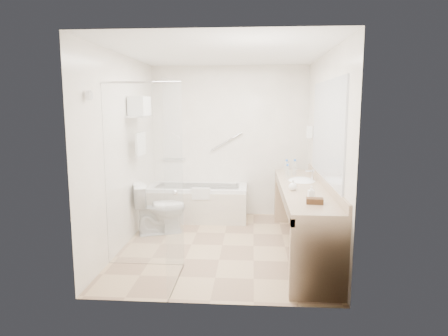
# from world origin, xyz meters

# --- Properties ---
(floor) EXTENTS (3.20, 3.20, 0.00)m
(floor) POSITION_xyz_m (0.00, 0.00, 0.00)
(floor) COLOR tan
(floor) RESTS_ON ground
(ceiling) EXTENTS (2.60, 3.20, 0.10)m
(ceiling) POSITION_xyz_m (0.00, 0.00, 2.50)
(ceiling) COLOR white
(ceiling) RESTS_ON wall_back
(wall_back) EXTENTS (2.60, 0.10, 2.50)m
(wall_back) POSITION_xyz_m (0.00, 1.60, 1.25)
(wall_back) COLOR white
(wall_back) RESTS_ON ground
(wall_front) EXTENTS (2.60, 0.10, 2.50)m
(wall_front) POSITION_xyz_m (0.00, -1.60, 1.25)
(wall_front) COLOR white
(wall_front) RESTS_ON ground
(wall_left) EXTENTS (0.10, 3.20, 2.50)m
(wall_left) POSITION_xyz_m (-1.30, 0.00, 1.25)
(wall_left) COLOR white
(wall_left) RESTS_ON ground
(wall_right) EXTENTS (0.10, 3.20, 2.50)m
(wall_right) POSITION_xyz_m (1.30, 0.00, 1.25)
(wall_right) COLOR white
(wall_right) RESTS_ON ground
(bathtub) EXTENTS (1.60, 0.73, 0.59)m
(bathtub) POSITION_xyz_m (-0.50, 1.24, 0.28)
(bathtub) COLOR white
(bathtub) RESTS_ON floor
(grab_bar_short) EXTENTS (0.40, 0.03, 0.03)m
(grab_bar_short) POSITION_xyz_m (-0.95, 1.56, 0.95)
(grab_bar_short) COLOR silver
(grab_bar_short) RESTS_ON wall_back
(grab_bar_long) EXTENTS (0.53, 0.03, 0.33)m
(grab_bar_long) POSITION_xyz_m (-0.05, 1.56, 1.25)
(grab_bar_long) COLOR silver
(grab_bar_long) RESTS_ON wall_back
(shower_enclosure) EXTENTS (0.96, 0.91, 2.11)m
(shower_enclosure) POSITION_xyz_m (-0.63, -0.93, 1.07)
(shower_enclosure) COLOR silver
(shower_enclosure) RESTS_ON floor
(towel_shelf) EXTENTS (0.24, 0.55, 0.81)m
(towel_shelf) POSITION_xyz_m (-1.17, 0.35, 1.75)
(towel_shelf) COLOR silver
(towel_shelf) RESTS_ON wall_left
(vanity_counter) EXTENTS (0.55, 2.70, 0.95)m
(vanity_counter) POSITION_xyz_m (1.02, -0.15, 0.64)
(vanity_counter) COLOR tan
(vanity_counter) RESTS_ON floor
(sink) EXTENTS (0.40, 0.52, 0.14)m
(sink) POSITION_xyz_m (1.05, 0.25, 0.82)
(sink) COLOR white
(sink) RESTS_ON vanity_counter
(faucet) EXTENTS (0.03, 0.03, 0.14)m
(faucet) POSITION_xyz_m (1.20, 0.25, 0.93)
(faucet) COLOR silver
(faucet) RESTS_ON vanity_counter
(mirror) EXTENTS (0.02, 2.00, 1.20)m
(mirror) POSITION_xyz_m (1.29, -0.15, 1.55)
(mirror) COLOR #B7BBC4
(mirror) RESTS_ON wall_right
(hairdryer_unit) EXTENTS (0.08, 0.10, 0.18)m
(hairdryer_unit) POSITION_xyz_m (1.25, 1.05, 1.45)
(hairdryer_unit) COLOR white
(hairdryer_unit) RESTS_ON wall_right
(toilet) EXTENTS (0.85, 0.65, 0.74)m
(toilet) POSITION_xyz_m (-0.95, 0.46, 0.37)
(toilet) COLOR white
(toilet) RESTS_ON floor
(amenity_basket) EXTENTS (0.18, 0.13, 0.06)m
(amenity_basket) POSITION_xyz_m (1.03, -1.04, 0.88)
(amenity_basket) COLOR #4F321C
(amenity_basket) RESTS_ON vanity_counter
(soap_bottle_a) EXTENTS (0.08, 0.15, 0.07)m
(soap_bottle_a) POSITION_xyz_m (1.03, -0.83, 0.88)
(soap_bottle_a) COLOR white
(soap_bottle_a) RESTS_ON vanity_counter
(soap_bottle_b) EXTENTS (0.14, 0.15, 0.10)m
(soap_bottle_b) POSITION_xyz_m (0.87, -0.40, 0.90)
(soap_bottle_b) COLOR white
(soap_bottle_b) RESTS_ON vanity_counter
(water_bottle_left) EXTENTS (0.06, 0.06, 0.20)m
(water_bottle_left) POSITION_xyz_m (0.88, 0.42, 0.94)
(water_bottle_left) COLOR silver
(water_bottle_left) RESTS_ON vanity_counter
(water_bottle_mid) EXTENTS (0.07, 0.07, 0.21)m
(water_bottle_mid) POSITION_xyz_m (1.02, 0.80, 0.95)
(water_bottle_mid) COLOR silver
(water_bottle_mid) RESTS_ON vanity_counter
(water_bottle_right) EXTENTS (0.06, 0.06, 0.21)m
(water_bottle_right) POSITION_xyz_m (0.89, 0.79, 0.95)
(water_bottle_right) COLOR silver
(water_bottle_right) RESTS_ON vanity_counter
(drinking_glass_near) EXTENTS (0.07, 0.07, 0.08)m
(drinking_glass_near) POSITION_xyz_m (0.91, 0.59, 0.89)
(drinking_glass_near) COLOR silver
(drinking_glass_near) RESTS_ON vanity_counter
(drinking_glass_far) EXTENTS (0.08, 0.08, 0.09)m
(drinking_glass_far) POSITION_xyz_m (1.00, 0.65, 0.89)
(drinking_glass_far) COLOR silver
(drinking_glass_far) RESTS_ON vanity_counter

